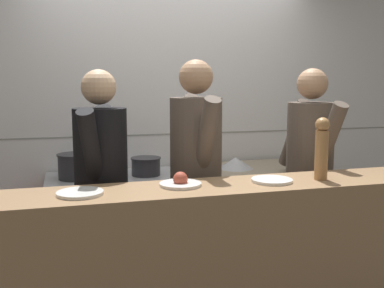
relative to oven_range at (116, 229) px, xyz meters
The scene contains 14 objects.
wall_back_tiled 1.10m from the oven_range, 36.55° to the left, with size 8.00×0.06×2.60m.
oven_range is the anchor object (origin of this frame).
prep_counter 1.13m from the oven_range, ahead, with size 1.14×0.65×0.89m.
pass_counter 1.27m from the oven_range, 62.07° to the right, with size 2.67×0.45×1.02m.
stock_pot 0.61m from the oven_range, behind, with size 0.29×0.29×0.20m.
sauce_pot 0.57m from the oven_range, ahead, with size 0.25×0.25×0.15m.
mixing_bowl_steel 1.14m from the oven_range, ahead, with size 0.30×0.30×0.10m.
plated_dish_main 1.31m from the oven_range, 104.65° to the right, with size 0.25×0.25×0.02m.
plated_dish_appetiser 1.26m from the oven_range, 75.64° to the right, with size 0.24×0.24×0.09m.
plated_dish_dessert 1.51m from the oven_range, 53.26° to the right, with size 0.25×0.25×0.02m.
pepper_mill 1.80m from the oven_range, 44.68° to the right, with size 0.09×0.09×0.38m.
chef_head_cook 0.81m from the oven_range, 103.21° to the right, with size 0.44×0.73×1.69m.
chef_sous 0.95m from the oven_range, 48.91° to the right, with size 0.37×0.77×1.77m.
chef_line 1.60m from the oven_range, 22.38° to the right, with size 0.39×0.75×1.71m.
Camera 1 is at (-0.89, -2.66, 1.61)m, focal length 42.00 mm.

